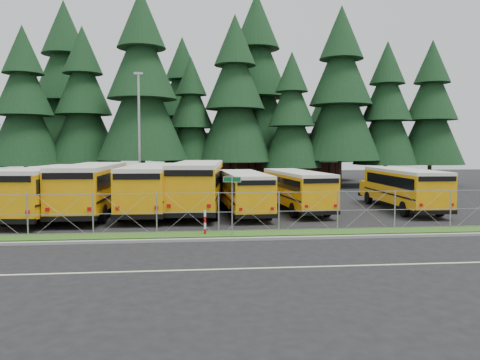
% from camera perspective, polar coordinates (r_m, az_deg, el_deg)
% --- Properties ---
extents(ground, '(120.00, 120.00, 0.00)m').
position_cam_1_polar(ground, '(24.18, -0.38, -5.92)').
color(ground, black).
rests_on(ground, ground).
extents(curb, '(50.00, 0.25, 0.12)m').
position_cam_1_polar(curb, '(21.14, 0.44, -7.20)').
color(curb, gray).
rests_on(curb, ground).
extents(grass_verge, '(50.00, 1.40, 0.06)m').
position_cam_1_polar(grass_verge, '(22.51, 0.04, -6.59)').
color(grass_verge, '#204814').
rests_on(grass_verge, ground).
extents(road_lane_line, '(50.00, 0.12, 0.01)m').
position_cam_1_polar(road_lane_line, '(16.41, 2.38, -10.69)').
color(road_lane_line, beige).
rests_on(road_lane_line, ground).
extents(chainlink_fence, '(44.00, 0.10, 2.00)m').
position_cam_1_polar(chainlink_fence, '(23.04, -0.14, -3.90)').
color(chainlink_fence, '#989BA0').
rests_on(chainlink_fence, ground).
extents(brick_building, '(22.00, 10.00, 6.00)m').
position_cam_1_polar(brick_building, '(64.26, 1.49, 2.96)').
color(brick_building, brown).
rests_on(brick_building, ground).
extents(bus_1, '(3.93, 11.71, 3.01)m').
position_cam_1_polar(bus_1, '(30.10, -21.99, -1.36)').
color(bus_1, orange).
rests_on(bus_1, ground).
extents(bus_2, '(3.03, 11.98, 3.13)m').
position_cam_1_polar(bus_2, '(30.21, -17.46, -1.13)').
color(bus_2, orange).
rests_on(bus_2, ground).
extents(bus_3, '(3.23, 11.73, 3.05)m').
position_cam_1_polar(bus_3, '(29.97, -10.88, -1.13)').
color(bus_3, orange).
rests_on(bus_3, ground).
extents(bus_4, '(4.15, 12.52, 3.22)m').
position_cam_1_polar(bus_4, '(30.22, -5.10, -0.87)').
color(bus_4, orange).
rests_on(bus_4, ground).
extents(bus_5, '(2.79, 10.07, 2.62)m').
position_cam_1_polar(bus_5, '(29.37, 0.41, -1.58)').
color(bus_5, orange).
rests_on(bus_5, ground).
extents(bus_6, '(3.31, 10.20, 2.63)m').
position_cam_1_polar(bus_6, '(30.81, 6.75, -1.34)').
color(bus_6, orange).
rests_on(bus_6, ground).
extents(bus_east, '(2.90, 10.56, 2.74)m').
position_cam_1_polar(bus_east, '(32.85, 19.13, -1.10)').
color(bus_east, orange).
rests_on(bus_east, ground).
extents(street_sign, '(0.84, 0.55, 2.81)m').
position_cam_1_polar(street_sign, '(21.76, -0.97, -1.62)').
color(street_sign, '#989BA0').
rests_on(street_sign, ground).
extents(striped_bollard, '(0.11, 0.11, 1.20)m').
position_cam_1_polar(striped_bollard, '(22.31, -4.29, -5.21)').
color(striped_bollard, '#B20C0C').
rests_on(striped_bollard, ground).
extents(light_standard, '(0.70, 0.35, 10.14)m').
position_cam_1_polar(light_standard, '(38.68, -12.18, 5.89)').
color(light_standard, '#989BA0').
rests_on(light_standard, ground).
extents(conifer_1, '(7.34, 7.34, 16.22)m').
position_cam_1_polar(conifer_1, '(51.64, -24.81, 8.02)').
color(conifer_1, black).
rests_on(conifer_1, ground).
extents(conifer_2, '(7.57, 7.57, 16.73)m').
position_cam_1_polar(conifer_2, '(51.95, -18.53, 8.43)').
color(conifer_2, black).
rests_on(conifer_2, ground).
extents(conifer_3, '(8.95, 8.95, 19.80)m').
position_cam_1_polar(conifer_3, '(48.35, -11.85, 10.73)').
color(conifer_3, black).
rests_on(conifer_3, ground).
extents(conifer_4, '(6.23, 6.23, 13.79)m').
position_cam_1_polar(conifer_4, '(50.55, -5.96, 7.07)').
color(conifer_4, black).
rests_on(conifer_4, ground).
extents(conifer_5, '(8.18, 8.18, 18.09)m').
position_cam_1_polar(conifer_5, '(49.99, -0.61, 9.60)').
color(conifer_5, black).
rests_on(conifer_5, ground).
extents(conifer_6, '(6.38, 6.38, 14.11)m').
position_cam_1_polar(conifer_6, '(49.55, 6.30, 7.32)').
color(conifer_6, black).
rests_on(conifer_6, ground).
extents(conifer_7, '(8.64, 8.64, 19.12)m').
position_cam_1_polar(conifer_7, '(51.60, 12.17, 9.91)').
color(conifer_7, black).
rests_on(conifer_7, ground).
extents(conifer_8, '(7.05, 7.05, 15.58)m').
position_cam_1_polar(conifer_8, '(53.47, 17.43, 7.70)').
color(conifer_8, black).
rests_on(conifer_8, ground).
extents(conifer_9, '(7.12, 7.12, 15.75)m').
position_cam_1_polar(conifer_9, '(55.28, 22.27, 7.55)').
color(conifer_9, black).
rests_on(conifer_9, ground).
extents(conifer_10, '(9.53, 9.53, 21.07)m').
position_cam_1_polar(conifer_10, '(58.81, -20.50, 9.96)').
color(conifer_10, black).
rests_on(conifer_10, ground).
extents(conifer_11, '(7.82, 7.82, 17.29)m').
position_cam_1_polar(conifer_11, '(57.04, -7.00, 8.48)').
color(conifer_11, black).
rests_on(conifer_11, ground).
extents(conifer_12, '(9.94, 9.94, 21.99)m').
position_cam_1_polar(conifer_12, '(55.32, 2.00, 11.09)').
color(conifer_12, black).
rests_on(conifer_12, ground).
extents(conifer_13, '(7.27, 7.27, 16.07)m').
position_cam_1_polar(conifer_13, '(60.63, 11.01, 7.59)').
color(conifer_13, black).
rests_on(conifer_13, ground).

